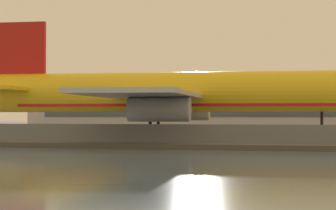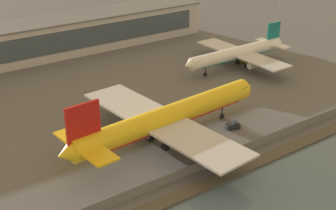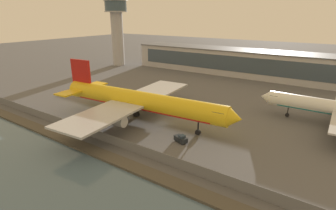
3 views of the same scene
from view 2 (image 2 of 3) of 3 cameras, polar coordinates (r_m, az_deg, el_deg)
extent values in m
plane|color=#565659|center=(107.77, 1.72, -3.05)|extent=(500.00, 500.00, 0.00)
cube|color=#474238|center=(94.39, 9.35, -7.56)|extent=(320.00, 3.00, 0.50)
cube|color=slate|center=(96.65, 7.52, -6.01)|extent=(280.00, 0.08, 2.22)
cylinder|color=slate|center=(96.65, 7.52, -6.01)|extent=(0.10, 0.10, 2.22)
cylinder|color=yellow|center=(100.67, 0.15, -1.34)|extent=(47.68, 8.50, 4.85)
cone|color=yellow|center=(117.04, 9.56, 2.13)|extent=(3.50, 4.84, 4.61)
cone|color=yellow|center=(88.46, -12.39, -5.89)|extent=(3.48, 4.60, 4.37)
cube|color=#232D3D|center=(114.52, 8.52, 2.02)|extent=(2.98, 4.32, 1.46)
cube|color=red|center=(101.26, 0.15, -2.02)|extent=(40.51, 6.98, 0.87)
cube|color=#B7BABF|center=(107.78, -4.73, 0.04)|extent=(12.16, 23.51, 0.49)
cube|color=#B7BABF|center=(92.05, 3.62, -4.46)|extent=(12.16, 23.51, 0.49)
cylinder|color=#B7BABF|center=(107.86, -3.52, -0.83)|extent=(6.83, 3.17, 2.67)
cylinder|color=#B7BABF|center=(94.82, 3.46, -4.62)|extent=(6.83, 3.17, 2.67)
cube|color=red|center=(87.86, -10.29, -2.31)|extent=(7.14, 1.13, 8.25)
cube|color=yellow|center=(93.20, -11.40, -3.88)|extent=(5.37, 8.69, 0.39)
cube|color=yellow|center=(86.79, -8.66, -5.92)|extent=(5.37, 8.69, 0.39)
cylinder|color=black|center=(112.73, 6.60, -0.71)|extent=(0.34, 0.34, 2.84)
cylinder|color=black|center=(113.34, 6.57, -1.36)|extent=(1.40, 0.64, 1.36)
cylinder|color=black|center=(102.31, -2.20, -3.33)|extent=(0.39, 0.39, 2.84)
cylinder|color=black|center=(102.98, -2.18, -4.03)|extent=(1.64, 1.21, 1.56)
cylinder|color=black|center=(98.81, -0.37, -4.39)|extent=(0.39, 0.39, 2.84)
cylinder|color=black|center=(99.51, -0.36, -5.10)|extent=(1.64, 1.21, 1.56)
cylinder|color=white|center=(146.10, 8.41, 6.29)|extent=(35.84, 3.95, 3.89)
cone|color=white|center=(134.16, 2.51, 4.87)|extent=(2.54, 3.70, 3.70)
cone|color=white|center=(159.41, 13.40, 7.43)|extent=(2.54, 3.51, 3.50)
cube|color=#232D3D|center=(135.48, 3.35, 5.27)|extent=(2.15, 3.31, 1.17)
cube|color=#14707A|center=(146.43, 8.38, 5.89)|extent=(30.46, 3.16, 0.70)
cube|color=#B7BABF|center=(141.83, 11.32, 5.30)|extent=(7.91, 17.21, 0.39)
cube|color=#B7BABF|center=(153.35, 6.66, 7.08)|extent=(7.91, 17.21, 0.39)
cylinder|color=#B7BABF|center=(142.37, 10.58, 4.90)|extent=(5.02, 2.15, 2.14)
cylinder|color=#B7BABF|center=(152.08, 6.69, 6.43)|extent=(5.02, 2.15, 2.14)
cube|color=#14707A|center=(155.99, 12.74, 8.62)|extent=(5.38, 0.48, 6.61)
cube|color=white|center=(155.02, 13.48, 7.06)|extent=(3.59, 6.31, 0.31)
cube|color=white|center=(158.99, 11.78, 7.65)|extent=(3.59, 6.31, 0.31)
cylinder|color=black|center=(139.08, 4.58, 4.18)|extent=(0.27, 0.27, 2.28)
cylinder|color=black|center=(139.47, 4.56, 3.75)|extent=(1.09, 0.43, 1.09)
cylinder|color=black|center=(147.41, 9.59, 5.11)|extent=(0.31, 0.31, 2.28)
cylinder|color=black|center=(147.78, 9.56, 4.69)|extent=(1.25, 0.88, 1.25)
cylinder|color=black|center=(150.12, 8.50, 5.54)|extent=(0.31, 0.31, 2.28)
cylinder|color=black|center=(150.49, 8.47, 5.13)|extent=(1.25, 0.88, 1.25)
cube|color=#1E2328|center=(108.88, 7.90, -2.54)|extent=(3.56, 2.61, 1.11)
cube|color=#283847|center=(108.67, 8.12, -2.14)|extent=(1.49, 1.59, 0.50)
cylinder|color=black|center=(109.98, 8.22, -2.51)|extent=(0.73, 0.45, 0.70)
cylinder|color=black|center=(108.88, 8.50, -2.82)|extent=(0.73, 0.45, 0.70)
cylinder|color=black|center=(109.25, 7.27, -2.64)|extent=(0.73, 0.45, 0.70)
cylinder|color=black|center=(108.15, 7.54, -2.95)|extent=(0.73, 0.45, 0.70)
cube|color=yellow|center=(152.85, 9.28, 5.67)|extent=(2.90, 5.47, 2.07)
cube|color=#283847|center=(151.34, 9.69, 5.60)|extent=(2.15, 1.45, 0.83)
cube|color=orange|center=(152.49, 9.31, 6.07)|extent=(1.12, 0.66, 0.16)
cylinder|color=black|center=(152.42, 9.90, 5.23)|extent=(0.35, 0.86, 0.84)
cylinder|color=black|center=(151.37, 9.32, 5.14)|extent=(0.35, 0.86, 0.84)
cylinder|color=black|center=(154.87, 9.20, 5.60)|extent=(0.35, 0.86, 0.84)
cylinder|color=black|center=(153.84, 8.63, 5.51)|extent=(0.35, 0.86, 0.84)
cube|color=#B2B2B7|center=(162.00, -13.84, 7.99)|extent=(111.58, 16.15, 11.31)
cube|color=#3D4C5B|center=(154.59, -12.67, 7.54)|extent=(102.66, 0.16, 6.78)
cube|color=#5B5E63|center=(160.49, -14.06, 10.01)|extent=(112.18, 16.75, 0.50)
cylinder|color=#93969B|center=(165.58, 13.27, 9.83)|extent=(0.36, 0.36, 19.28)
camera|label=1|loc=(85.12, 47.77, -18.25)|focal=70.00mm
camera|label=3|loc=(101.00, 39.33, 5.95)|focal=28.00mm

